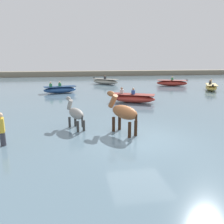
{
  "coord_description": "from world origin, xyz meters",
  "views": [
    {
      "loc": [
        -2.56,
        -8.04,
        3.52
      ],
      "look_at": [
        -0.69,
        2.67,
        0.85
      ],
      "focal_mm": 34.38,
      "sensor_mm": 36.0,
      "label": 1
    }
  ],
  "objects_px": {
    "horse_trailing_grey": "(75,114)",
    "boat_distant_west": "(172,83)",
    "boat_near_port": "(211,87)",
    "boat_far_inshore": "(105,82)",
    "boat_distant_east": "(60,90)",
    "boat_near_starboard": "(133,98)",
    "horse_lead_chestnut": "(123,113)",
    "person_spectator_far": "(2,132)"
  },
  "relations": [
    {
      "from": "boat_distant_east",
      "to": "boat_distant_west",
      "type": "relative_size",
      "value": 0.85
    },
    {
      "from": "horse_trailing_grey",
      "to": "boat_distant_east",
      "type": "relative_size",
      "value": 0.54
    },
    {
      "from": "boat_distant_west",
      "to": "person_spectator_far",
      "type": "relative_size",
      "value": 2.37
    },
    {
      "from": "boat_distant_east",
      "to": "boat_far_inshore",
      "type": "xyz_separation_m",
      "value": [
        5.4,
        6.77,
        0.01
      ]
    },
    {
      "from": "horse_trailing_grey",
      "to": "boat_near_starboard",
      "type": "distance_m",
      "value": 7.15
    },
    {
      "from": "boat_distant_east",
      "to": "boat_far_inshore",
      "type": "relative_size",
      "value": 0.9
    },
    {
      "from": "boat_distant_east",
      "to": "horse_trailing_grey",
      "type": "bearing_deg",
      "value": -83.09
    },
    {
      "from": "boat_near_starboard",
      "to": "boat_near_port",
      "type": "bearing_deg",
      "value": 26.51
    },
    {
      "from": "boat_far_inshore",
      "to": "boat_distant_east",
      "type": "bearing_deg",
      "value": -128.58
    },
    {
      "from": "boat_near_port",
      "to": "boat_distant_west",
      "type": "height_order",
      "value": "boat_distant_west"
    },
    {
      "from": "boat_near_starboard",
      "to": "boat_distant_west",
      "type": "height_order",
      "value": "boat_distant_west"
    },
    {
      "from": "horse_lead_chestnut",
      "to": "boat_near_port",
      "type": "bearing_deg",
      "value": 43.64
    },
    {
      "from": "boat_near_port",
      "to": "boat_far_inshore",
      "type": "xyz_separation_m",
      "value": [
        -10.16,
        7.68,
        0.02
      ]
    },
    {
      "from": "boat_near_starboard",
      "to": "horse_lead_chestnut",
      "type": "bearing_deg",
      "value": -108.98
    },
    {
      "from": "boat_distant_east",
      "to": "boat_distant_west",
      "type": "bearing_deg",
      "value": 15.25
    },
    {
      "from": "horse_lead_chestnut",
      "to": "boat_near_starboard",
      "type": "bearing_deg",
      "value": 71.02
    },
    {
      "from": "boat_near_port",
      "to": "boat_far_inshore",
      "type": "relative_size",
      "value": 0.84
    },
    {
      "from": "boat_distant_east",
      "to": "boat_far_inshore",
      "type": "bearing_deg",
      "value": 51.42
    },
    {
      "from": "boat_distant_west",
      "to": "boat_far_inshore",
      "type": "bearing_deg",
      "value": 158.27
    },
    {
      "from": "boat_near_port",
      "to": "person_spectator_far",
      "type": "distance_m",
      "value": 20.83
    },
    {
      "from": "horse_lead_chestnut",
      "to": "boat_near_starboard",
      "type": "xyz_separation_m",
      "value": [
        2.29,
        6.66,
        -0.59
      ]
    },
    {
      "from": "horse_lead_chestnut",
      "to": "boat_near_port",
      "type": "relative_size",
      "value": 0.7
    },
    {
      "from": "boat_far_inshore",
      "to": "horse_trailing_grey",
      "type": "bearing_deg",
      "value": -102.38
    },
    {
      "from": "boat_far_inshore",
      "to": "boat_distant_west",
      "type": "distance_m",
      "value": 8.49
    },
    {
      "from": "boat_near_starboard",
      "to": "boat_distant_west",
      "type": "relative_size",
      "value": 0.89
    },
    {
      "from": "boat_distant_west",
      "to": "boat_near_starboard",
      "type": "bearing_deg",
      "value": -128.69
    },
    {
      "from": "horse_trailing_grey",
      "to": "horse_lead_chestnut",
      "type": "bearing_deg",
      "value": -25.61
    },
    {
      "from": "horse_lead_chestnut",
      "to": "boat_distant_west",
      "type": "xyz_separation_m",
      "value": [
        9.85,
        16.1,
        -0.57
      ]
    },
    {
      "from": "horse_lead_chestnut",
      "to": "horse_trailing_grey",
      "type": "xyz_separation_m",
      "value": [
        -2.04,
        0.98,
        -0.21
      ]
    },
    {
      "from": "horse_trailing_grey",
      "to": "boat_near_port",
      "type": "bearing_deg",
      "value": 36.76
    },
    {
      "from": "horse_trailing_grey",
      "to": "boat_distant_west",
      "type": "height_order",
      "value": "horse_trailing_grey"
    },
    {
      "from": "boat_near_port",
      "to": "boat_far_inshore",
      "type": "distance_m",
      "value": 12.74
    },
    {
      "from": "boat_near_port",
      "to": "boat_near_starboard",
      "type": "relative_size",
      "value": 0.89
    },
    {
      "from": "horse_lead_chestnut",
      "to": "boat_distant_east",
      "type": "bearing_deg",
      "value": 105.4
    },
    {
      "from": "boat_far_inshore",
      "to": "boat_distant_west",
      "type": "xyz_separation_m",
      "value": [
        7.89,
        -3.14,
        0.0
      ]
    },
    {
      "from": "horse_lead_chestnut",
      "to": "boat_far_inshore",
      "type": "relative_size",
      "value": 0.59
    },
    {
      "from": "boat_near_starboard",
      "to": "boat_distant_east",
      "type": "xyz_separation_m",
      "value": [
        -5.73,
        5.82,
        0.0
      ]
    },
    {
      "from": "horse_trailing_grey",
      "to": "boat_distant_west",
      "type": "bearing_deg",
      "value": 51.8
    },
    {
      "from": "horse_lead_chestnut",
      "to": "person_spectator_far",
      "type": "height_order",
      "value": "horse_lead_chestnut"
    },
    {
      "from": "boat_distant_west",
      "to": "horse_lead_chestnut",
      "type": "bearing_deg",
      "value": -121.46
    },
    {
      "from": "boat_near_port",
      "to": "boat_near_starboard",
      "type": "xyz_separation_m",
      "value": [
        -9.84,
        -4.91,
        -0.0
      ]
    },
    {
      "from": "horse_trailing_grey",
      "to": "boat_distant_east",
      "type": "height_order",
      "value": "horse_trailing_grey"
    }
  ]
}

